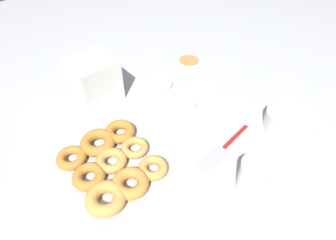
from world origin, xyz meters
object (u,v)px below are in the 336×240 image
object	(u,v)px
spatula	(218,153)
paper_cup	(253,175)
pancake_3	(159,83)
pancake_4	(224,107)
batter_bowl	(290,120)
container_stack	(94,80)
pancake_0	(189,60)
donut_tray	(112,164)
pancake_1	(184,100)
pancake_2	(207,85)

from	to	relation	value
spatula	paper_cup	bearing A→B (deg)	73.77
pancake_3	pancake_4	distance (m)	0.29
pancake_3	batter_bowl	xyz separation A→B (m)	(0.49, 0.20, 0.03)
container_stack	spatula	size ratio (longest dim) A/B	0.65
pancake_4	pancake_0	bearing A→B (deg)	159.88
donut_tray	spatula	xyz separation A→B (m)	(0.17, 0.29, -0.02)
donut_tray	pancake_1	bearing A→B (deg)	103.96
pancake_2	batter_bowl	xyz separation A→B (m)	(0.35, 0.05, 0.03)
container_stack	paper_cup	size ratio (longest dim) A/B	1.61
pancake_4	batter_bowl	xyz separation A→B (m)	(0.22, 0.10, 0.03)
batter_bowl	paper_cup	distance (m)	0.31
spatula	pancake_3	bearing A→B (deg)	-109.31
batter_bowl	paper_cup	world-z (taller)	paper_cup
container_stack	paper_cup	distance (m)	0.66
pancake_0	donut_tray	bearing A→B (deg)	-63.45
pancake_0	pancake_1	distance (m)	0.29
pancake_0	pancake_1	size ratio (longest dim) A/B	0.82
donut_tray	paper_cup	distance (m)	0.42
donut_tray	spatula	size ratio (longest dim) A/B	1.22
container_stack	pancake_2	bearing A→B (deg)	60.45
paper_cup	container_stack	bearing A→B (deg)	-168.25
pancake_0	pancake_4	bearing A→B (deg)	-20.12
pancake_0	pancake_2	world-z (taller)	same
pancake_0	paper_cup	distance (m)	0.69
pancake_2	pancake_3	distance (m)	0.20
pancake_2	pancake_3	xyz separation A→B (m)	(-0.13, -0.15, 0.00)
batter_bowl	spatula	distance (m)	0.29
pancake_3	pancake_2	bearing A→B (deg)	48.67
pancake_4	paper_cup	world-z (taller)	paper_cup
pancake_1	container_stack	xyz separation A→B (m)	(-0.23, -0.25, 0.08)
donut_tray	container_stack	distance (m)	0.37
donut_tray	spatula	distance (m)	0.34
donut_tray	batter_bowl	size ratio (longest dim) A/B	1.88
pancake_3	batter_bowl	bearing A→B (deg)	22.05
spatula	batter_bowl	bearing A→B (deg)	157.47
donut_tray	pancake_4	bearing A→B (deg)	86.83
pancake_2	spatula	distance (m)	0.37
pancake_2	donut_tray	world-z (taller)	donut_tray
pancake_4	paper_cup	distance (m)	0.36
pancake_3	spatula	xyz separation A→B (m)	(0.42, -0.08, -0.00)
pancake_0	pancake_4	size ratio (longest dim) A/B	1.07
pancake_0	container_stack	distance (m)	0.46
batter_bowl	spatula	xyz separation A→B (m)	(-0.07, -0.28, -0.03)
pancake_0	donut_tray	xyz separation A→B (m)	(0.30, -0.59, 0.02)
donut_tray	container_stack	xyz separation A→B (m)	(-0.33, 0.14, 0.07)
donut_tray	batter_bowl	distance (m)	0.62
pancake_1	paper_cup	bearing A→B (deg)	-15.15
pancake_3	pancake_0	bearing A→B (deg)	103.74
pancake_1	pancake_4	distance (m)	0.15
pancake_4	pancake_2	bearing A→B (deg)	160.31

